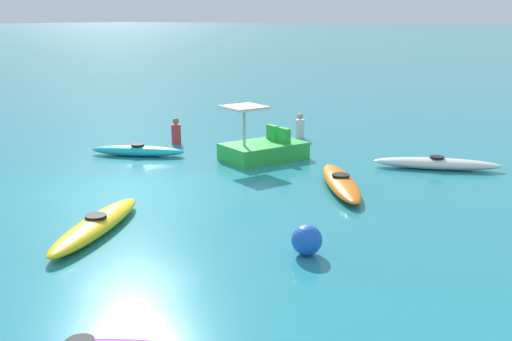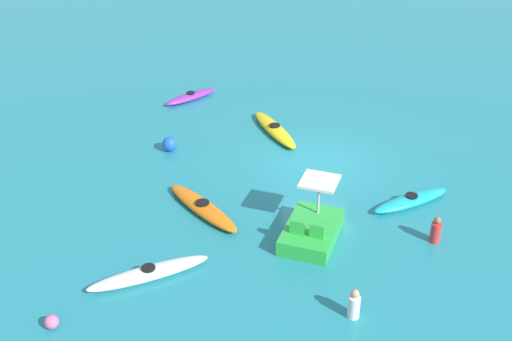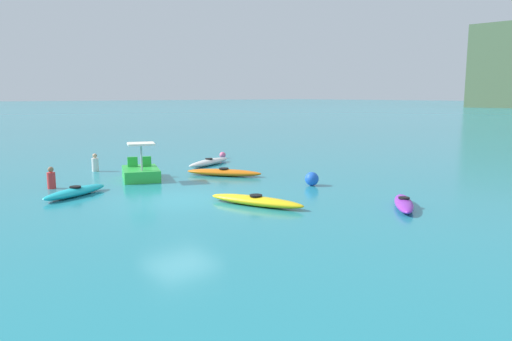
{
  "view_description": "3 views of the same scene",
  "coord_description": "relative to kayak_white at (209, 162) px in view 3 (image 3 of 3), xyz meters",
  "views": [
    {
      "loc": [
        10.22,
        10.37,
        4.22
      ],
      "look_at": [
        -1.27,
        2.82,
        0.66
      ],
      "focal_mm": 42.07,
      "sensor_mm": 36.0,
      "label": 1
    },
    {
      "loc": [
        -20.85,
        3.21,
        11.76
      ],
      "look_at": [
        -1.58,
        2.39,
        0.65
      ],
      "focal_mm": 45.92,
      "sensor_mm": 36.0,
      "label": 2
    },
    {
      "loc": [
        14.71,
        -8.68,
        3.69
      ],
      "look_at": [
        -0.38,
        3.88,
        0.61
      ],
      "focal_mm": 33.85,
      "sensor_mm": 36.0,
      "label": 3
    }
  ],
  "objects": [
    {
      "name": "pedal_boat_green",
      "position": [
        1.68,
        -4.76,
        0.17
      ],
      "size": [
        2.79,
        2.28,
        1.68
      ],
      "color": "green",
      "rests_on": "ground_plane"
    },
    {
      "name": "kayak_white",
      "position": [
        0.0,
        0.0,
        0.0
      ],
      "size": [
        1.91,
        3.49,
        0.37
      ],
      "color": "white",
      "rests_on": "ground_plane"
    },
    {
      "name": "ground_plane",
      "position": [
        6.35,
        -5.59,
        -0.16
      ],
      "size": [
        600.0,
        600.0,
        0.0
      ],
      "primitive_type": "plane",
      "color": "teal"
    },
    {
      "name": "person_near_shore",
      "position": [
        1.36,
        -8.47,
        0.22
      ],
      "size": [
        0.45,
        0.45,
        0.88
      ],
      "color": "red",
      "rests_on": "ground_plane"
    },
    {
      "name": "buoy_pink",
      "position": [
        -1.88,
        2.26,
        0.02
      ],
      "size": [
        0.37,
        0.37,
        0.37
      ],
      "primitive_type": "sphere",
      "color": "pink",
      "rests_on": "ground_plane"
    },
    {
      "name": "buoy_blue",
      "position": [
        7.56,
        -0.05,
        0.12
      ],
      "size": [
        0.57,
        0.57,
        0.57
      ],
      "primitive_type": "sphere",
      "color": "blue",
      "rests_on": "ground_plane"
    },
    {
      "name": "person_by_kayaks",
      "position": [
        -1.8,
        -5.44,
        0.22
      ],
      "size": [
        0.44,
        0.44,
        0.88
      ],
      "color": "silver",
      "rests_on": "ground_plane"
    },
    {
      "name": "kayak_cyan",
      "position": [
        3.43,
        -8.25,
        0.0
      ],
      "size": [
        1.86,
        2.94,
        0.37
      ],
      "color": "#19B7C6",
      "rests_on": "ground_plane"
    },
    {
      "name": "kayak_yellow",
      "position": [
        8.86,
        -4.12,
        0.0
      ],
      "size": [
        3.53,
        1.88,
        0.37
      ],
      "color": "yellow",
      "rests_on": "ground_plane"
    },
    {
      "name": "kayak_orange",
      "position": [
        3.29,
        -1.41,
        0.0
      ],
      "size": [
        3.27,
        2.67,
        0.37
      ],
      "color": "orange",
      "rests_on": "ground_plane"
    },
    {
      "name": "kayak_purple",
      "position": [
        12.27,
        -0.63,
        0.0
      ],
      "size": [
        2.06,
        2.4,
        0.37
      ],
      "color": "purple",
      "rests_on": "ground_plane"
    }
  ]
}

